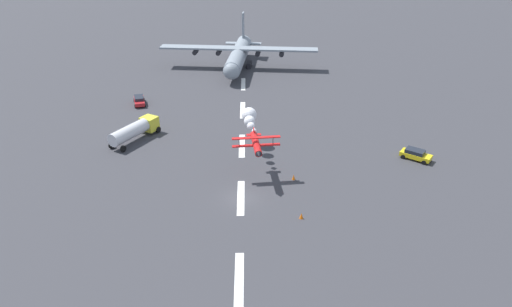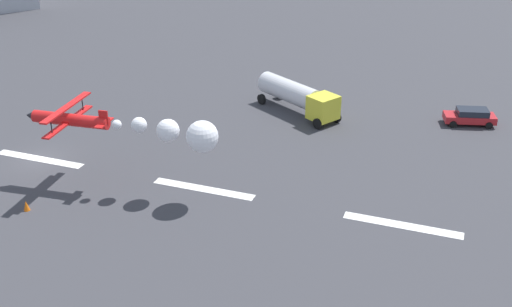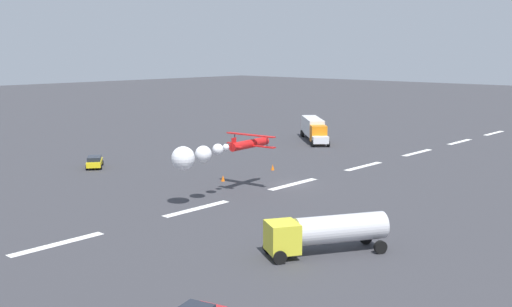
% 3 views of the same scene
% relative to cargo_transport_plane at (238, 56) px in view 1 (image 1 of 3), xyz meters
% --- Properties ---
extents(ground_plane, '(440.00, 440.00, 0.00)m').
position_rel_cargo_transport_plane_xyz_m(ground_plane, '(-54.76, -1.23, -3.25)').
color(ground_plane, '#38383D').
rests_on(ground_plane, ground).
extents(runway_stripe_3, '(8.00, 0.90, 0.01)m').
position_rel_cargo_transport_plane_xyz_m(runway_stripe_3, '(-69.48, -1.23, -3.25)').
color(runway_stripe_3, white).
rests_on(runway_stripe_3, ground).
extents(runway_stripe_4, '(8.00, 0.90, 0.01)m').
position_rel_cargo_transport_plane_xyz_m(runway_stripe_4, '(-54.76, -1.23, -3.25)').
color(runway_stripe_4, white).
rests_on(runway_stripe_4, ground).
extents(runway_stripe_5, '(8.00, 0.90, 0.01)m').
position_rel_cargo_transport_plane_xyz_m(runway_stripe_5, '(-40.05, -1.23, -3.25)').
color(runway_stripe_5, white).
rests_on(runway_stripe_5, ground).
extents(runway_stripe_6, '(8.00, 0.90, 0.01)m').
position_rel_cargo_transport_plane_xyz_m(runway_stripe_6, '(-25.33, -1.23, -3.25)').
color(runway_stripe_6, white).
rests_on(runway_stripe_6, ground).
extents(runway_stripe_7, '(8.00, 0.90, 0.01)m').
position_rel_cargo_transport_plane_xyz_m(runway_stripe_7, '(-10.61, -1.23, -3.25)').
color(runway_stripe_7, white).
rests_on(runway_stripe_7, ground).
extents(cargo_transport_plane, '(26.30, 36.54, 10.89)m').
position_rel_cargo_transport_plane_xyz_m(cargo_transport_plane, '(0.00, 0.00, 0.00)').
color(cargo_transport_plane, gray).
rests_on(cargo_transport_plane, ground).
extents(stunt_biplane_red, '(15.03, 6.37, 2.29)m').
position_rel_cargo_transport_plane_xyz_m(stunt_biplane_red, '(-43.07, -2.65, 1.73)').
color(stunt_biplane_red, red).
extents(fuel_tanker_truck, '(9.21, 6.93, 2.90)m').
position_rel_cargo_transport_plane_xyz_m(fuel_tanker_truck, '(-37.74, 15.63, -1.51)').
color(fuel_tanker_truck, yellow).
rests_on(fuel_tanker_truck, ground).
extents(followme_car_yellow, '(4.05, 4.55, 1.52)m').
position_rel_cargo_transport_plane_xyz_m(followme_car_yellow, '(-44.97, -26.57, -2.44)').
color(followme_car_yellow, yellow).
rests_on(followme_car_yellow, ground).
extents(airport_staff_sedan, '(4.88, 2.94, 1.52)m').
position_rel_cargo_transport_plane_xyz_m(airport_staff_sedan, '(-22.05, 18.33, -2.44)').
color(airport_staff_sedan, '#B21E23').
rests_on(airport_staff_sedan, ground).
extents(traffic_cone_near, '(0.44, 0.44, 0.75)m').
position_rel_cargo_transport_plane_xyz_m(traffic_cone_near, '(-59.40, -8.37, -2.88)').
color(traffic_cone_near, orange).
rests_on(traffic_cone_near, ground).
extents(traffic_cone_far, '(0.44, 0.44, 0.75)m').
position_rel_cargo_transport_plane_xyz_m(traffic_cone_far, '(-50.47, -8.29, -2.88)').
color(traffic_cone_far, orange).
rests_on(traffic_cone_far, ground).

